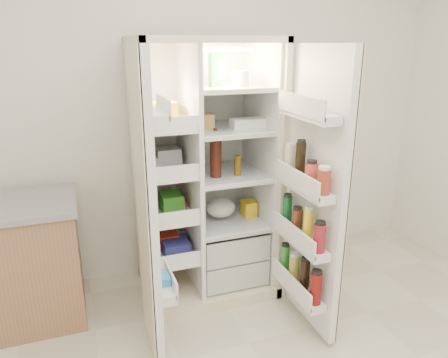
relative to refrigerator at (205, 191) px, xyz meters
name	(u,v)px	position (x,y,z in m)	size (l,w,h in m)	color
wall_back	(195,100)	(0.04, 0.35, 0.61)	(4.00, 0.02, 2.70)	white
refrigerator	(205,191)	(0.00, 0.00, 0.00)	(0.92, 0.70, 1.80)	beige
freezer_door	(147,211)	(-0.51, -0.60, 0.15)	(0.15, 0.40, 1.72)	white
fridge_door	(313,199)	(0.47, -0.70, 0.12)	(0.17, 0.58, 1.72)	white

